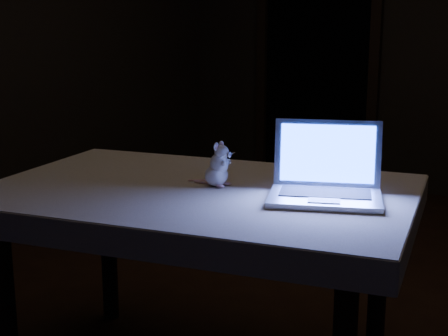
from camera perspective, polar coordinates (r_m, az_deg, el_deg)
The scene contains 6 objects.
floor at distance 2.83m, azimuth 6.00°, elevation -13.58°, with size 5.00×5.00×0.00m, color black.
doorway at distance 5.28m, azimuth 8.20°, elevation 10.49°, with size 1.06×0.36×2.13m, color black, non-canonical shape.
table at distance 2.28m, azimuth -2.12°, elevation -10.45°, with size 1.31×0.84×0.70m, color black, non-canonical shape.
tablecloth at distance 2.18m, azimuth 0.32°, elevation -2.83°, with size 1.40×0.93×0.09m, color beige, non-canonical shape.
laptop at distance 2.00m, azimuth 8.95°, elevation 0.35°, with size 0.34×0.30×0.23m, color #BAB9BF, non-canonical shape.
plush_mouse at distance 2.17m, azimuth -0.67°, elevation 0.35°, with size 0.11×0.11×0.15m, color white, non-canonical shape.
Camera 1 is at (1.15, -2.27, 1.24)m, focal length 52.00 mm.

